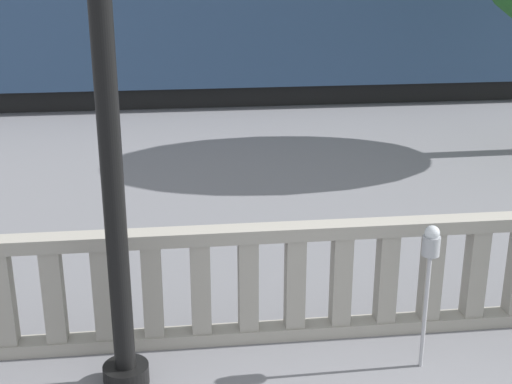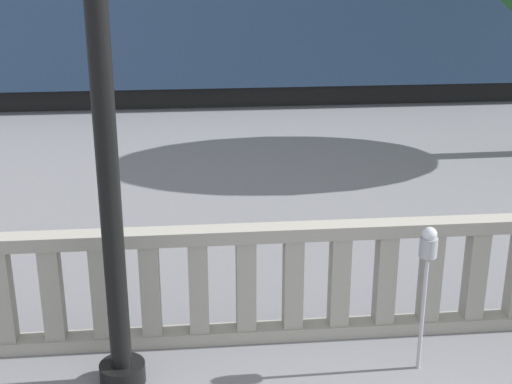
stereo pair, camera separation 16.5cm
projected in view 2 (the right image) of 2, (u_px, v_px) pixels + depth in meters
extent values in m
cube|color=gray|center=(337.00, 328.00, 7.68)|extent=(15.57, 0.24, 0.14)
cube|color=gray|center=(341.00, 230.00, 7.30)|extent=(15.57, 0.24, 0.14)
cube|color=gray|center=(3.00, 296.00, 7.17)|extent=(0.20, 0.20, 1.00)
cube|color=gray|center=(52.00, 293.00, 7.21)|extent=(0.20, 0.20, 1.00)
cube|color=gray|center=(102.00, 291.00, 7.26)|extent=(0.20, 0.20, 1.00)
cube|color=gray|center=(150.00, 289.00, 7.30)|extent=(0.20, 0.20, 1.00)
cube|color=gray|center=(199.00, 287.00, 7.35)|extent=(0.20, 0.20, 1.00)
cube|color=gray|center=(246.00, 285.00, 7.40)|extent=(0.20, 0.20, 1.00)
cube|color=gray|center=(293.00, 282.00, 7.44)|extent=(0.20, 0.20, 1.00)
cube|color=gray|center=(339.00, 280.00, 7.49)|extent=(0.20, 0.20, 1.00)
cube|color=gray|center=(385.00, 278.00, 7.53)|extent=(0.20, 0.20, 1.00)
cube|color=gray|center=(430.00, 276.00, 7.58)|extent=(0.20, 0.20, 1.00)
cube|color=gray|center=(475.00, 274.00, 7.62)|extent=(0.20, 0.20, 1.00)
cylinder|color=black|center=(123.00, 373.00, 6.83)|extent=(0.44, 0.44, 0.20)
cylinder|color=black|center=(100.00, 65.00, 5.85)|extent=(0.20, 0.20, 5.71)
cylinder|color=#99999E|center=(422.00, 314.00, 6.89)|extent=(0.04, 0.04, 1.21)
cylinder|color=gray|center=(428.00, 247.00, 6.66)|extent=(0.17, 0.17, 0.19)
sphere|color=#B2B7BC|center=(429.00, 234.00, 6.61)|extent=(0.14, 0.14, 0.14)
cube|color=black|center=(260.00, 86.00, 19.33)|extent=(18.94, 2.51, 0.55)
cube|color=navy|center=(260.00, 22.00, 18.75)|extent=(19.32, 3.14, 2.89)
cube|color=black|center=(143.00, 32.00, 30.91)|extent=(22.02, 2.13, 0.55)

